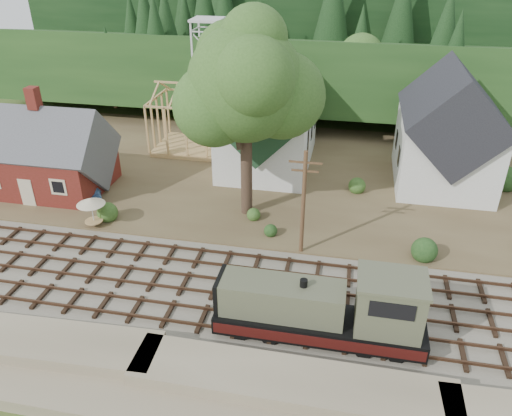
% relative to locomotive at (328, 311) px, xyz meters
% --- Properties ---
extents(ground, '(140.00, 140.00, 0.00)m').
position_rel_locomotive_xyz_m(ground, '(-9.39, 3.00, -2.05)').
color(ground, '#384C1E').
rests_on(ground, ground).
extents(embankment, '(64.00, 5.00, 1.60)m').
position_rel_locomotive_xyz_m(embankment, '(-9.39, -5.50, -2.05)').
color(embankment, '#7F7259').
rests_on(embankment, ground).
extents(railroad_bed, '(64.00, 11.00, 0.16)m').
position_rel_locomotive_xyz_m(railroad_bed, '(-9.39, 3.00, -1.97)').
color(railroad_bed, '#726B5B').
rests_on(railroad_bed, ground).
extents(village_flat, '(64.00, 26.00, 0.30)m').
position_rel_locomotive_xyz_m(village_flat, '(-9.39, 21.00, -1.90)').
color(village_flat, brown).
rests_on(village_flat, ground).
extents(hillside, '(70.00, 28.96, 12.74)m').
position_rel_locomotive_xyz_m(hillside, '(-9.39, 45.00, -2.05)').
color(hillside, '#1E3F19').
rests_on(hillside, ground).
extents(ridge, '(80.00, 20.00, 12.00)m').
position_rel_locomotive_xyz_m(ridge, '(-9.39, 61.00, -2.05)').
color(ridge, black).
rests_on(ridge, ground).
extents(depot, '(10.80, 7.41, 9.00)m').
position_rel_locomotive_xyz_m(depot, '(-25.39, 14.00, 1.16)').
color(depot, '#541D13').
rests_on(depot, village_flat).
extents(church, '(8.40, 15.17, 13.00)m').
position_rel_locomotive_xyz_m(church, '(-7.39, 22.68, 3.13)').
color(church, silver).
rests_on(church, village_flat).
extents(farmhouse, '(8.40, 10.80, 10.60)m').
position_rel_locomotive_xyz_m(farmhouse, '(8.61, 22.00, 2.81)').
color(farmhouse, silver).
rests_on(farmhouse, village_flat).
extents(timber_frame, '(8.20, 6.20, 6.99)m').
position_rel_locomotive_xyz_m(timber_frame, '(-15.39, 25.00, 1.21)').
color(timber_frame, tan).
rests_on(timber_frame, village_flat).
extents(lattice_tower, '(3.20, 3.20, 12.12)m').
position_rel_locomotive_xyz_m(lattice_tower, '(-15.39, 31.00, 7.98)').
color(lattice_tower, silver).
rests_on(lattice_tower, village_flat).
extents(big_tree, '(10.90, 8.40, 14.70)m').
position_rel_locomotive_xyz_m(big_tree, '(-7.22, 13.08, 8.16)').
color(big_tree, '#38281E').
rests_on(big_tree, village_flat).
extents(telegraph_pole_near, '(2.20, 0.28, 8.00)m').
position_rel_locomotive_xyz_m(telegraph_pole_near, '(-2.39, 8.20, 2.19)').
color(telegraph_pole_near, '#4C331E').
rests_on(telegraph_pole_near, ground).
extents(locomotive, '(11.47, 2.87, 4.60)m').
position_rel_locomotive_xyz_m(locomotive, '(0.00, 0.00, 0.00)').
color(locomotive, black).
rests_on(locomotive, railroad_bed).
extents(car_blue, '(2.56, 3.33, 1.06)m').
position_rel_locomotive_xyz_m(car_blue, '(-20.75, 12.83, -1.22)').
color(car_blue, '#6092CD').
rests_on(car_blue, village_flat).
extents(car_red, '(5.08, 3.84, 1.28)m').
position_rel_locomotive_xyz_m(car_red, '(8.98, 21.45, -1.11)').
color(car_red, red).
rests_on(car_red, village_flat).
extents(patio_set, '(2.15, 2.15, 2.39)m').
position_rel_locomotive_xyz_m(patio_set, '(-18.52, 8.51, 0.28)').
color(patio_set, silver).
rests_on(patio_set, village_flat).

